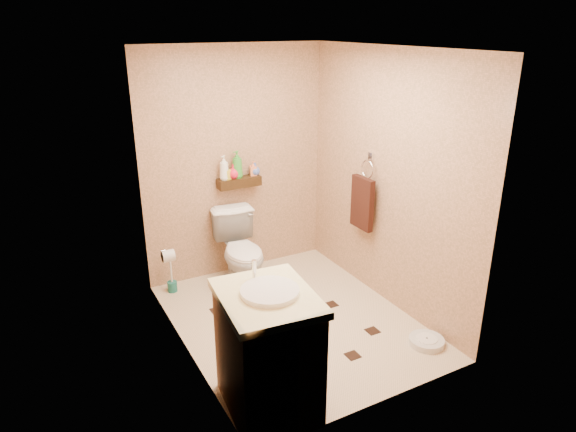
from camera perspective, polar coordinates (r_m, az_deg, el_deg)
ground at (r=4.84m, az=0.59°, el=-11.51°), size 2.50×2.50×0.00m
wall_back at (r=5.40m, az=-5.86°, el=5.81°), size 2.00×0.04×2.40m
wall_front at (r=3.36m, az=11.10°, el=-4.00°), size 2.00×0.04×2.40m
wall_left at (r=3.96m, az=-12.10°, el=-0.20°), size 0.04×2.50×2.40m
wall_right at (r=4.86m, az=11.02°, el=3.84°), size 0.04×2.50×2.40m
ceiling at (r=4.09m, az=0.72°, el=18.18°), size 2.00×2.50×0.02m
wall_shelf at (r=5.38m, az=-5.45°, el=3.76°), size 0.46×0.14×0.10m
floor_accents at (r=4.82m, az=1.35°, el=-11.66°), size 1.21×1.37×0.01m
toilet at (r=5.26m, az=-5.19°, el=-3.97°), size 0.52×0.81×0.78m
vanity at (r=3.65m, az=-2.25°, el=-14.70°), size 0.68×0.80×1.05m
bathroom_scale at (r=4.66m, az=15.14°, el=-13.28°), size 0.34×0.34×0.06m
toilet_brush at (r=5.37m, az=-12.81°, el=-6.74°), size 0.10×0.10×0.43m
towel_ring at (r=5.08m, az=8.30°, el=1.70°), size 0.12×0.30×0.76m
toilet_paper at (r=4.78m, az=-13.18°, el=-4.33°), size 0.12×0.11×0.12m
bottle_a at (r=5.27m, az=-7.13°, el=5.35°), size 0.14×0.14×0.25m
bottle_b at (r=5.29m, az=-6.81°, el=4.86°), size 0.09×0.09×0.15m
bottle_c at (r=5.32m, az=-6.06°, el=4.98°), size 0.17×0.17×0.15m
bottle_d at (r=5.32m, az=-5.66°, el=5.73°), size 0.15×0.15×0.29m
bottle_e at (r=5.40m, az=-3.90°, el=5.29°), size 0.08×0.08×0.15m
bottle_f at (r=5.42m, az=-3.70°, el=5.24°), size 0.12×0.12×0.14m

